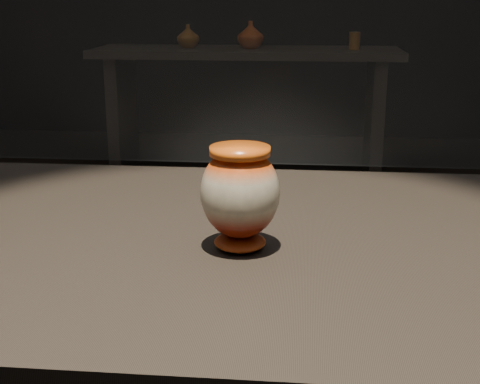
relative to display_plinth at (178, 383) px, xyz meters
name	(u,v)px	position (x,y,z in m)	size (l,w,h in m)	color
display_plinth	(178,383)	(0.00, 0.00, 0.00)	(2.00, 0.80, 0.90)	black
main_vase	(240,194)	(0.11, -0.06, 0.35)	(0.12, 0.12, 0.15)	maroon
back_shelf	(246,89)	(-0.19, 3.46, 0.01)	(2.00, 0.60, 0.90)	black
back_vase_left	(188,36)	(-0.57, 3.45, 0.34)	(0.14, 0.14, 0.15)	#9E5917
back_vase_mid	(251,35)	(-0.16, 3.43, 0.36)	(0.17, 0.17, 0.17)	maroon
back_vase_right	(354,41)	(0.50, 3.42, 0.32)	(0.07, 0.07, 0.11)	#9E5917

